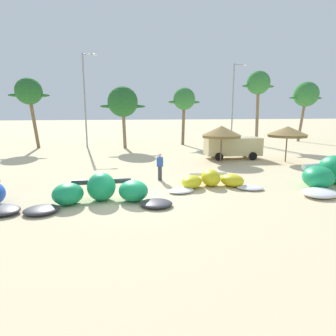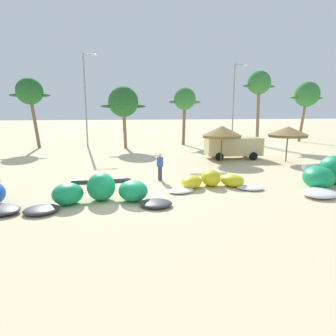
{
  "view_description": "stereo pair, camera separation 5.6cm",
  "coord_description": "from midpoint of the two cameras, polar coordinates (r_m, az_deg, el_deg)",
  "views": [
    {
      "loc": [
        -1.3,
        -13.68,
        4.09
      ],
      "look_at": [
        1.78,
        2.0,
        1.0
      ],
      "focal_mm": 31.54,
      "sensor_mm": 36.0,
      "label": 1
    },
    {
      "loc": [
        -1.25,
        -13.69,
        4.09
      ],
      "look_at": [
        1.78,
        2.0,
        1.0
      ],
      "focal_mm": 31.54,
      "sensor_mm": 36.0,
      "label": 2
    }
  ],
  "objects": [
    {
      "name": "ground_plane",
      "position": [
        14.34,
        -5.58,
        -5.68
      ],
      "size": [
        260.0,
        260.0,
        0.0
      ],
      "primitive_type": "plane",
      "color": "beige"
    },
    {
      "name": "palm_center_right",
      "position": [
        37.62,
        17.01,
        15.23
      ],
      "size": [
        4.09,
        2.73,
        8.75
      ],
      "color": "#7F6647",
      "rests_on": "ground"
    },
    {
      "name": "beach_umbrella_near_van",
      "position": [
        24.14,
        10.24,
        6.92
      ],
      "size": [
        3.19,
        3.19,
        2.94
      ],
      "color": "brown",
      "rests_on": "ground"
    },
    {
      "name": "palm_right_of_gap",
      "position": [
        44.69,
        25.09,
        12.68
      ],
      "size": [
        4.93,
        3.29,
        7.96
      ],
      "color": "#7F6647",
      "rests_on": "ground"
    },
    {
      "name": "lamppost_west_center",
      "position": [
        41.62,
        12.57,
        12.87
      ],
      "size": [
        1.88,
        0.24,
        10.24
      ],
      "color": "gray",
      "rests_on": "ground"
    },
    {
      "name": "parked_van",
      "position": [
        26.25,
        12.11,
        4.14
      ],
      "size": [
        4.89,
        2.46,
        1.84
      ],
      "color": "beige",
      "rests_on": "ground"
    },
    {
      "name": "palm_left",
      "position": [
        36.38,
        -25.34,
        13.08
      ],
      "size": [
        4.29,
        2.86,
        7.64
      ],
      "color": "brown",
      "rests_on": "ground"
    },
    {
      "name": "kite_center",
      "position": [
        16.27,
        8.42,
        -2.46
      ],
      "size": [
        5.39,
        2.58,
        0.92
      ],
      "color": "white",
      "rests_on": "ground"
    },
    {
      "name": "beach_umbrella_middle",
      "position": [
        25.72,
        22.03,
        6.54
      ],
      "size": [
        3.18,
        3.18,
        2.89
      ],
      "color": "brown",
      "rests_on": "ground"
    },
    {
      "name": "palm_left_of_gap",
      "position": [
        33.36,
        -8.78,
        12.45
      ],
      "size": [
        4.94,
        3.3,
        6.74
      ],
      "color": "#7F6647",
      "rests_on": "ground"
    },
    {
      "name": "palm_center_left",
      "position": [
        36.47,
        3.09,
        13.04
      ],
      "size": [
        3.96,
        2.64,
        6.87
      ],
      "color": "brown",
      "rests_on": "ground"
    },
    {
      "name": "lamppost_west",
      "position": [
        35.94,
        -15.67,
        13.24
      ],
      "size": [
        1.73,
        0.24,
        10.47
      ],
      "color": "gray",
      "rests_on": "ground"
    },
    {
      "name": "person_near_kites",
      "position": [
        17.58,
        -1.67,
        0.22
      ],
      "size": [
        0.36,
        0.24,
        1.62
      ],
      "color": "#383842",
      "rests_on": "ground"
    },
    {
      "name": "kite_left_of_center",
      "position": [
        13.71,
        -12.89,
        -4.52
      ],
      "size": [
        6.52,
        2.93,
        1.3
      ],
      "color": "#333338",
      "rests_on": "ground"
    }
  ]
}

